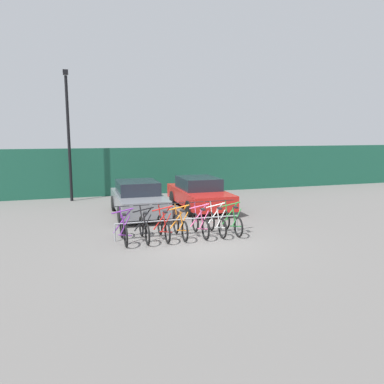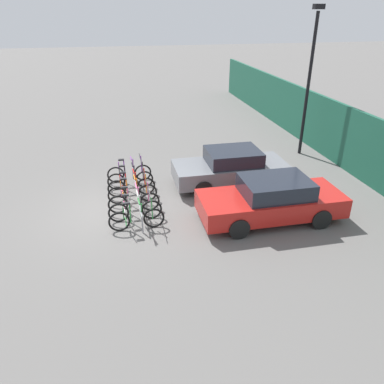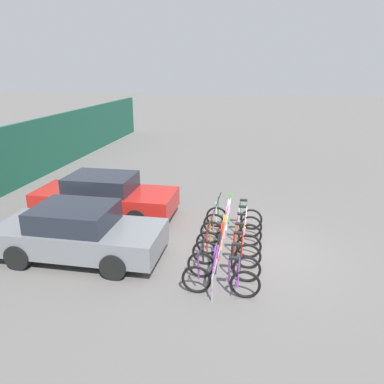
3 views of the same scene
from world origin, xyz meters
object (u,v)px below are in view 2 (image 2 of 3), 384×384
bicycle_black (130,179)px  bicycle_green (137,219)px  bike_rack (137,189)px  lamp_post (309,76)px  bicycle_orange (133,193)px  bicycle_white (135,210)px  bicycle_pink (134,202)px  car_grey (230,168)px  bicycle_red (132,186)px  car_red (272,200)px  bicycle_purple (129,173)px

bicycle_black → bicycle_green: (2.97, 0.00, 0.00)m
bike_rack → lamp_post: (-3.36, 7.83, 3.00)m
bicycle_orange → bicycle_white: (1.25, 0.00, 0.00)m
bicycle_black → bicycle_green: size_ratio=1.00×
bicycle_pink → bicycle_white: same height
bicycle_black → car_grey: car_grey is taller
bicycle_orange → bicycle_pink: size_ratio=1.00×
bicycle_orange → lamp_post: bearing=114.7°
bike_rack → bicycle_red: (-0.55, -0.15, -0.11)m
bike_rack → bicycle_red: size_ratio=2.43×
car_grey → car_red: bearing=9.8°
bicycle_purple → bicycle_black: bearing=3.0°
bicycle_purple → bicycle_pink: (2.49, 0.00, 0.00)m
bicycle_green → bicycle_orange: bearing=178.7°
bike_rack → bicycle_green: bearing=-4.7°
bicycle_pink → lamp_post: 9.47m
bike_rack → lamp_post: 9.03m
bike_rack → bicycle_orange: 0.19m
bicycle_purple → bicycle_orange: same height
bike_rack → car_grey: (-0.74, 3.61, 0.20)m
bicycle_green → car_red: size_ratio=0.38×
bicycle_red → lamp_post: lamp_post is taller
car_grey → car_red: same height
bicycle_white → bicycle_green: size_ratio=1.00×
bicycle_pink → car_grey: bearing=113.1°
bicycle_red → bicycle_pink: bearing=3.3°
bicycle_white → car_grey: size_ratio=0.40×
bike_rack → bicycle_orange: bearing=-89.3°
bicycle_black → bicycle_pink: same height
bicycle_black → bicycle_red: (0.62, 0.00, 0.00)m
bike_rack → lamp_post: size_ratio=0.66×
bicycle_black → bicycle_red: 0.62m
bicycle_white → bicycle_green: bearing=1.6°
bicycle_black → bicycle_red: same height
bicycle_red → bicycle_green: size_ratio=1.00×
bicycle_white → lamp_post: bearing=121.7°
bicycle_green → car_red: car_red is taller
bicycle_orange → bicycle_pink: same height
car_red → bicycle_purple: bearing=-132.3°
bicycle_pink → car_red: 4.47m
bicycle_white → car_red: car_red is taller
bicycle_black → lamp_post: size_ratio=0.27×
bicycle_pink → lamp_post: lamp_post is taller
bicycle_pink → bicycle_red: bearing=-177.6°
bicycle_green → car_red: (0.25, 4.24, 0.31)m
bicycle_orange → car_grey: size_ratio=0.40×
bicycle_purple → bicycle_green: bearing=3.0°
bicycle_red → bicycle_white: bearing=3.3°
bicycle_black → bicycle_red: size_ratio=1.00×
car_grey → bicycle_white: bearing=-62.1°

